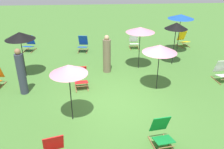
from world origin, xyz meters
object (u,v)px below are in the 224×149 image
at_px(deckchair_6, 183,39).
at_px(person_1, 107,55).
at_px(deckchair_7, 83,44).
at_px(deckchair_9, 81,78).
at_px(umbrella_0, 176,26).
at_px(umbrella_3, 181,17).
at_px(deckchair_4, 134,41).
at_px(person_0, 21,73).
at_px(deckchair_2, 222,72).
at_px(umbrella_4, 69,69).
at_px(umbrella_1, 160,49).
at_px(deckchair_3, 162,133).
at_px(deckchair_0, 29,44).
at_px(umbrella_2, 20,36).
at_px(umbrella_5, 140,30).

relative_size(deckchair_6, person_1, 0.52).
bearing_deg(deckchair_7, deckchair_9, -82.59).
xyz_separation_m(umbrella_0, umbrella_3, (0.70, 1.47, 0.08)).
relative_size(deckchair_4, person_0, 0.48).
bearing_deg(deckchair_2, deckchair_4, 120.81).
bearing_deg(deckchair_9, person_1, 43.51).
xyz_separation_m(deckchair_4, deckchair_7, (-2.80, -0.34, 0.00)).
distance_m(deckchair_4, deckchair_6, 2.83).
bearing_deg(umbrella_4, umbrella_1, 29.76).
relative_size(deckchair_3, deckchair_7, 1.00).
relative_size(deckchair_0, umbrella_0, 0.42).
relative_size(deckchair_7, umbrella_2, 0.44).
bearing_deg(umbrella_1, umbrella_0, 60.15).
relative_size(umbrella_4, umbrella_5, 0.97).
bearing_deg(deckchair_7, person_0, -108.09).
height_order(deckchair_7, deckchair_9, same).
height_order(umbrella_2, umbrella_4, umbrella_2).
distance_m(deckchair_6, umbrella_3, 2.02).
xyz_separation_m(deckchair_0, umbrella_5, (5.47, -2.73, 1.40)).
bearing_deg(deckchair_2, umbrella_0, 126.36).
bearing_deg(umbrella_2, deckchair_3, -44.40).
bearing_deg(deckchair_2, umbrella_1, -173.61).
bearing_deg(deckchair_9, person_0, -178.36).
bearing_deg(umbrella_3, deckchair_4, 155.01).
bearing_deg(umbrella_4, deckchair_6, 48.94).
bearing_deg(umbrella_0, umbrella_4, -137.35).
height_order(deckchair_3, deckchair_7, same).
distance_m(deckchair_4, deckchair_7, 2.82).
distance_m(umbrella_0, umbrella_5, 1.68).
distance_m(umbrella_2, person_1, 3.57).
bearing_deg(person_0, deckchair_9, 62.10).
relative_size(deckchair_4, deckchair_9, 1.00).
bearing_deg(umbrella_3, person_1, -151.47).
relative_size(deckchair_0, umbrella_1, 0.48).
bearing_deg(umbrella_4, deckchair_3, -28.13).
relative_size(umbrella_0, person_0, 1.14).
relative_size(deckchair_4, deckchair_7, 1.00).
relative_size(umbrella_0, umbrella_3, 0.98).
bearing_deg(deckchair_6, deckchair_2, -103.67).
relative_size(deckchair_3, umbrella_2, 0.44).
xyz_separation_m(umbrella_5, person_0, (-4.58, -1.95, -0.95)).
xyz_separation_m(deckchair_9, umbrella_4, (-0.18, -2.09, 1.32)).
bearing_deg(deckchair_9, deckchair_4, 50.53).
bearing_deg(deckchair_3, umbrella_2, 127.11).
distance_m(deckchair_0, person_0, 4.78).
bearing_deg(umbrella_4, deckchair_9, 85.13).
xyz_separation_m(deckchair_0, umbrella_0, (7.12, -2.42, 1.46)).
relative_size(deckchair_3, umbrella_1, 0.48).
bearing_deg(umbrella_2, deckchair_9, -25.54).
height_order(deckchair_7, umbrella_2, umbrella_2).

